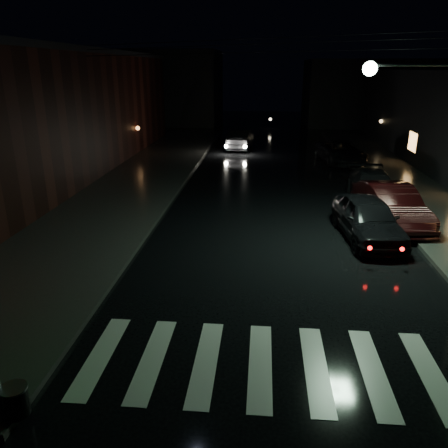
% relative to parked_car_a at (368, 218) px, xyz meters
% --- Properties ---
extents(ground, '(120.00, 120.00, 0.00)m').
position_rel_parked_car_a_xyz_m(ground, '(-6.32, -8.40, -0.80)').
color(ground, black).
rests_on(ground, ground).
extents(sidewalk_left, '(6.00, 44.00, 0.15)m').
position_rel_parked_car_a_xyz_m(sidewalk_left, '(-11.32, 5.60, -0.73)').
color(sidewalk_left, '#282826').
rests_on(sidewalk_left, ground).
extents(sidewalk_right, '(4.00, 44.00, 0.15)m').
position_rel_parked_car_a_xyz_m(sidewalk_right, '(3.68, 5.60, -0.73)').
color(sidewalk_right, '#282826').
rests_on(sidewalk_right, ground).
extents(building_left, '(10.00, 36.00, 7.00)m').
position_rel_parked_car_a_xyz_m(building_left, '(-18.32, 7.60, 2.70)').
color(building_left, black).
rests_on(building_left, ground).
extents(building_far_left, '(14.00, 10.00, 8.00)m').
position_rel_parked_car_a_xyz_m(building_far_left, '(-16.32, 36.60, 3.20)').
color(building_far_left, black).
rests_on(building_far_left, ground).
extents(building_far_right, '(14.00, 10.00, 7.00)m').
position_rel_parked_car_a_xyz_m(building_far_right, '(7.68, 36.60, 2.70)').
color(building_far_right, black).
rests_on(building_far_right, ground).
extents(crosswalk, '(9.00, 3.00, 0.01)m').
position_rel_parked_car_a_xyz_m(crosswalk, '(-3.32, -7.90, -0.79)').
color(crosswalk, beige).
rests_on(crosswalk, ground).
extents(parked_car_a, '(2.31, 4.85, 1.60)m').
position_rel_parked_car_a_xyz_m(parked_car_a, '(0.00, 0.00, 0.00)').
color(parked_car_a, black).
rests_on(parked_car_a, ground).
extents(parked_car_b, '(2.35, 5.18, 1.65)m').
position_rel_parked_car_a_xyz_m(parked_car_b, '(1.28, 1.71, 0.02)').
color(parked_car_b, black).
rests_on(parked_car_b, ground).
extents(parked_car_c, '(2.24, 5.11, 1.46)m').
position_rel_parked_car_a_xyz_m(parked_car_c, '(1.28, 4.83, -0.07)').
color(parked_car_c, black).
rests_on(parked_car_c, ground).
extents(parked_car_d, '(3.12, 5.60, 1.48)m').
position_rel_parked_car_a_xyz_m(parked_car_d, '(1.28, 14.31, -0.06)').
color(parked_car_d, black).
rests_on(parked_car_d, ground).
extents(oncoming_car, '(2.00, 4.79, 1.54)m').
position_rel_parked_car_a_xyz_m(oncoming_car, '(-5.82, 19.02, -0.03)').
color(oncoming_car, black).
rests_on(oncoming_car, ground).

